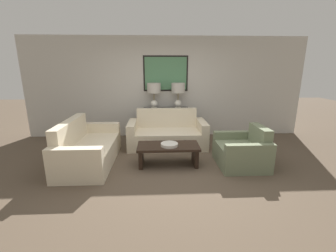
% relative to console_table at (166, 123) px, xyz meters
% --- Properties ---
extents(ground_plane, '(20.00, 20.00, 0.00)m').
position_rel_console_table_xyz_m(ground_plane, '(0.00, -2.19, -0.40)').
color(ground_plane, brown).
extents(back_wall, '(7.49, 0.12, 2.65)m').
position_rel_console_table_xyz_m(back_wall, '(0.00, 0.28, 0.93)').
color(back_wall, beige).
rests_on(back_wall, ground_plane).
extents(console_table, '(1.21, 0.39, 0.81)m').
position_rel_console_table_xyz_m(console_table, '(0.00, 0.00, 0.00)').
color(console_table, black).
rests_on(console_table, ground_plane).
extents(table_lamp_left, '(0.35, 0.35, 0.66)m').
position_rel_console_table_xyz_m(table_lamp_left, '(-0.32, 0.00, 0.86)').
color(table_lamp_left, silver).
rests_on(table_lamp_left, console_table).
extents(table_lamp_right, '(0.35, 0.35, 0.66)m').
position_rel_console_table_xyz_m(table_lamp_right, '(0.32, 0.00, 0.86)').
color(table_lamp_right, silver).
rests_on(table_lamp_right, console_table).
extents(couch_by_back_wall, '(1.84, 0.90, 0.87)m').
position_rel_console_table_xyz_m(couch_by_back_wall, '(0.00, -0.67, -0.11)').
color(couch_by_back_wall, beige).
rests_on(couch_by_back_wall, ground_plane).
extents(couch_by_side, '(0.90, 1.84, 0.87)m').
position_rel_console_table_xyz_m(couch_by_side, '(-1.62, -1.61, -0.11)').
color(couch_by_side, beige).
rests_on(couch_by_side, ground_plane).
extents(coffee_table, '(1.19, 0.56, 0.41)m').
position_rel_console_table_xyz_m(coffee_table, '(-0.03, -1.78, -0.10)').
color(coffee_table, black).
rests_on(coffee_table, ground_plane).
extents(decorative_bowl, '(0.33, 0.33, 0.06)m').
position_rel_console_table_xyz_m(decorative_bowl, '(-0.01, -1.84, 0.03)').
color(decorative_bowl, beige).
rests_on(decorative_bowl, coffee_table).
extents(armchair_near_back_wall, '(0.88, 0.95, 0.78)m').
position_rel_console_table_xyz_m(armchair_near_back_wall, '(1.41, -1.86, -0.13)').
color(armchair_near_back_wall, '#707A5B').
rests_on(armchair_near_back_wall, ground_plane).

